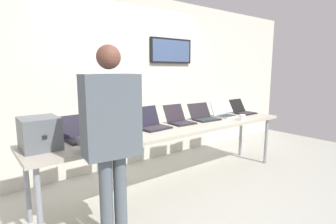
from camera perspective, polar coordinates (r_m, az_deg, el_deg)
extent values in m
cube|color=#A6A59B|center=(3.67, 1.65, -15.78)|extent=(8.00, 8.00, 0.04)
cube|color=beige|center=(4.26, -8.07, 6.55)|extent=(8.00, 0.06, 2.68)
cube|color=black|center=(4.67, 0.68, 13.02)|extent=(0.86, 0.05, 0.42)
cube|color=#3C4E72|center=(4.65, 0.79, 13.03)|extent=(0.80, 0.02, 0.36)
cube|color=#AEA795|center=(3.42, 1.71, -3.60)|extent=(3.62, 0.70, 0.04)
cylinder|color=gray|center=(2.62, -26.00, -17.98)|extent=(0.05, 0.05, 0.76)
cylinder|color=gray|center=(4.63, 20.37, -5.82)|extent=(0.05, 0.05, 0.76)
cylinder|color=gray|center=(3.07, -28.05, -14.05)|extent=(0.05, 0.05, 0.76)
cylinder|color=gray|center=(4.90, 15.38, -4.76)|extent=(0.05, 0.05, 0.76)
cube|color=slate|center=(2.74, -25.93, -4.12)|extent=(0.33, 0.36, 0.30)
cube|color=black|center=(2.56, -25.04, -4.93)|extent=(0.04, 0.01, 0.03)
cube|color=#221F2D|center=(2.91, -17.91, -5.75)|extent=(0.33, 0.27, 0.02)
cube|color=#2E2D2E|center=(2.89, -17.82, -5.57)|extent=(0.30, 0.22, 0.00)
cube|color=#221F2D|center=(3.03, -19.36, -2.83)|extent=(0.32, 0.12, 0.23)
cube|color=white|center=(3.03, -19.38, -2.84)|extent=(0.29, 0.10, 0.20)
cube|color=#26272D|center=(3.05, -9.90, -4.71)|extent=(0.38, 0.23, 0.02)
cube|color=#2B2D30|center=(3.04, -9.81, -4.53)|extent=(0.35, 0.18, 0.00)
cube|color=#26272D|center=(3.17, -11.31, -2.19)|extent=(0.38, 0.10, 0.21)
cube|color=white|center=(3.17, -11.34, -2.21)|extent=(0.35, 0.08, 0.18)
cube|color=#201E2C|center=(3.31, -2.80, -3.49)|extent=(0.40, 0.30, 0.02)
cube|color=#352B30|center=(3.30, -2.65, -3.32)|extent=(0.37, 0.24, 0.00)
cube|color=#201E2C|center=(3.42, -4.73, -0.88)|extent=(0.38, 0.13, 0.24)
cube|color=black|center=(3.42, -4.76, -0.89)|extent=(0.35, 0.12, 0.22)
cube|color=#272026|center=(3.60, 3.13, -2.45)|extent=(0.32, 0.26, 0.02)
cube|color=#292932|center=(3.59, 3.27, -2.29)|extent=(0.29, 0.21, 0.00)
cube|color=#272026|center=(3.72, 1.34, -0.16)|extent=(0.32, 0.12, 0.23)
cube|color=#ADCAE1|center=(3.72, 1.31, -0.18)|extent=(0.29, 0.11, 0.20)
cube|color=black|center=(3.90, 8.37, -1.63)|extent=(0.39, 0.26, 0.02)
cube|color=#273539|center=(3.89, 8.49, -1.48)|extent=(0.36, 0.21, 0.00)
cube|color=black|center=(4.01, 6.72, 0.35)|extent=(0.38, 0.14, 0.21)
cube|color=#295440|center=(4.01, 6.69, 0.34)|extent=(0.35, 0.12, 0.18)
cube|color=#ADB3BC|center=(4.24, 12.36, -0.87)|extent=(0.32, 0.26, 0.02)
cube|color=#293036|center=(4.23, 12.50, -0.73)|extent=(0.29, 0.21, 0.00)
cube|color=#ADB3BC|center=(4.31, 10.69, 0.92)|extent=(0.31, 0.12, 0.22)
cube|color=#1D1E2D|center=(4.31, 10.66, 0.91)|extent=(0.28, 0.10, 0.19)
cube|color=black|center=(4.60, 16.42, -0.25)|extent=(0.32, 0.25, 0.02)
cube|color=#302630|center=(4.59, 16.55, -0.12)|extent=(0.29, 0.19, 0.00)
cube|color=black|center=(4.69, 14.69, 1.38)|extent=(0.32, 0.13, 0.21)
cube|color=black|center=(4.69, 14.66, 1.36)|extent=(0.29, 0.11, 0.18)
cylinder|color=#525C64|center=(2.40, -13.10, -18.79)|extent=(0.12, 0.12, 0.83)
cylinder|color=#525C64|center=(2.43, -10.20, -18.26)|extent=(0.12, 0.12, 0.83)
cube|color=#525C64|center=(2.17, -12.28, -0.75)|extent=(0.47, 0.31, 0.66)
sphere|color=brown|center=(2.14, -12.71, 11.49)|extent=(0.19, 0.19, 0.19)
cylinder|color=#525C64|center=(2.46, -17.90, -6.51)|extent=(0.11, 0.33, 0.07)
cylinder|color=#525C64|center=(2.55, -10.64, -5.67)|extent=(0.11, 0.33, 0.07)
cylinder|color=white|center=(3.99, 15.74, -1.15)|extent=(0.09, 0.09, 0.09)
cube|color=white|center=(2.77, -10.99, -6.36)|extent=(0.25, 0.33, 0.00)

